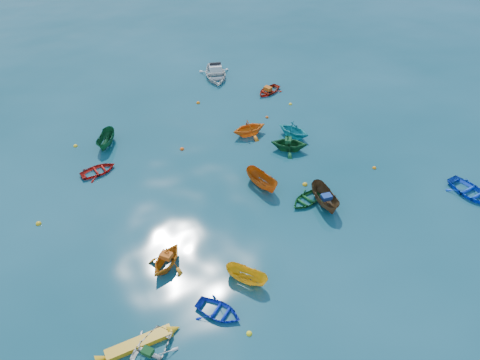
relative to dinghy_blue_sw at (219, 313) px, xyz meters
name	(u,v)px	position (x,y,z in m)	size (l,w,h in m)	color
ground	(271,229)	(5.68, 4.56, 0.00)	(160.00, 160.00, 0.00)	#093B46
dinghy_blue_sw	(219,313)	(0.00, 0.00, 0.00)	(1.92, 2.69, 0.56)	#0E26B7
dinghy_white_near	(148,358)	(-4.34, -0.95, 0.00)	(2.40, 3.35, 0.70)	white
sampan_brown_mid	(324,204)	(10.16, 5.15, 0.00)	(1.23, 3.27, 1.27)	#51371D
dinghy_blue_se	(469,194)	(20.25, 1.73, 0.00)	(2.42, 3.38, 0.70)	blue
dinghy_orange_w	(167,266)	(-1.56, 4.43, 0.00)	(2.38, 2.76, 1.45)	orange
sampan_yellow_mid	(247,281)	(2.38, 1.38, 0.00)	(1.03, 2.72, 1.05)	yellow
dinghy_green_e	(306,201)	(9.15, 5.91, 0.00)	(1.88, 2.62, 0.54)	#145722
dinghy_cyan_se	(293,136)	(12.29, 13.33, 0.00)	(2.40, 2.79, 1.47)	#1BA1AB
dinghy_red_nw	(99,172)	(-3.52, 15.29, 0.00)	(1.92, 2.68, 0.56)	#B7160F
sampan_orange_n	(262,186)	(7.04, 8.70, 0.00)	(1.18, 3.14, 1.21)	#BD5811
dinghy_green_n	(289,150)	(11.03, 11.81, 0.00)	(2.49, 2.89, 1.52)	#135325
dinghy_red_ne	(268,92)	(13.78, 20.76, 0.00)	(1.94, 2.71, 0.56)	#B1220E
dinghy_orange_far	(249,134)	(9.05, 15.09, 0.00)	(2.49, 2.89, 1.52)	orange
sampan_green_far	(107,145)	(-2.15, 18.58, 0.00)	(1.11, 2.93, 1.13)	#13532C
kayak_yellow	(140,345)	(-4.51, -0.04, 0.00)	(0.64, 4.25, 0.43)	gold
motorboat_white	(216,77)	(10.34, 25.69, 0.00)	(3.09, 4.31, 1.50)	silver
tarp_green_a	(148,352)	(-4.26, -0.89, 0.49)	(0.57, 0.44, 0.28)	#10411A
tarp_blue_a	(326,197)	(10.15, 5.00, 0.80)	(0.68, 0.52, 0.33)	navy
tarp_orange_a	(166,255)	(-1.52, 4.46, 0.89)	(0.69, 0.52, 0.34)	#DB5B16
tarp_green_b	(288,140)	(10.94, 11.86, 0.92)	(0.66, 0.50, 0.32)	#114720
tarp_orange_b	(268,89)	(13.69, 20.72, 0.45)	(0.69, 0.52, 0.33)	#BD5713
buoy_ye_a	(249,334)	(1.00, -1.86, 0.00)	(0.33, 0.33, 0.33)	yellow
buoy_or_b	(374,168)	(15.85, 6.98, 0.00)	(0.32, 0.32, 0.32)	orange
buoy_ye_b	(39,224)	(-8.31, 11.44, 0.00)	(0.38, 0.38, 0.38)	gold
buoy_or_c	(182,149)	(3.21, 15.43, 0.00)	(0.36, 0.36, 0.36)	#F2510D
buoy_ye_c	(305,185)	(10.00, 7.51, 0.00)	(0.38, 0.38, 0.38)	gold
buoy_or_d	(267,118)	(11.63, 16.81, 0.00)	(0.30, 0.30, 0.30)	#D24E0B
buoy_ye_d	(76,146)	(-4.55, 19.45, 0.00)	(0.35, 0.35, 0.35)	yellow
buoy_or_e	(198,103)	(6.95, 21.67, 0.00)	(0.35, 0.35, 0.35)	orange
buoy_ye_e	(290,104)	(14.61, 17.93, 0.00)	(0.30, 0.30, 0.30)	yellow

